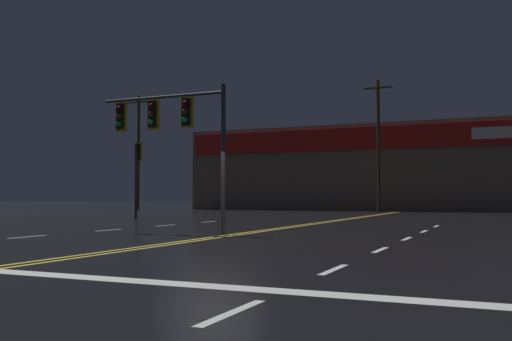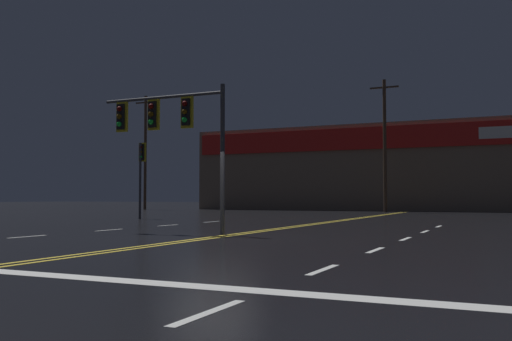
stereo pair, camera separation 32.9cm
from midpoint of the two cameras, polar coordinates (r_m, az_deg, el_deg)
ground_plane at (r=15.96m, az=-3.92°, el=-6.73°), size 200.00×200.00×0.00m
road_markings at (r=14.24m, az=-3.35°, el=-7.21°), size 14.83×60.00×0.01m
traffic_signal_median at (r=18.36m, az=-8.36°, el=4.89°), size 4.46×0.36×4.57m
traffic_signal_corner_northwest at (r=30.37m, az=-11.08°, el=0.77°), size 0.42×0.36×3.99m
building_backdrop at (r=52.12m, az=16.21°, el=0.19°), size 38.82×10.23×7.27m
utility_pole_row at (r=44.77m, az=12.15°, el=2.55°), size 47.76×0.26×10.52m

